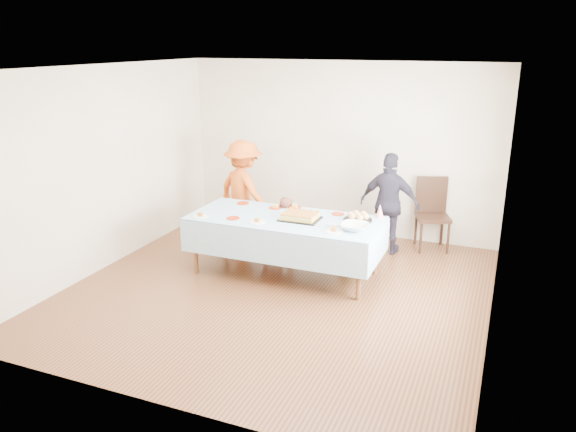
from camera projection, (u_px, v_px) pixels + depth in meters
name	position (u px, v px, depth m)	size (l,w,h in m)	color
ground	(278.00, 290.00, 7.02)	(5.00, 5.00, 0.00)	#4C2615
room_walls	(282.00, 151.00, 6.47)	(5.04, 5.04, 2.72)	beige
party_table	(285.00, 222.00, 7.32)	(2.50, 1.10, 0.78)	brown
birthday_cake	(300.00, 216.00, 7.21)	(0.50, 0.39, 0.09)	black
rolls_tray	(358.00, 217.00, 7.17)	(0.37, 0.37, 0.11)	black
punch_bowl	(355.00, 227.00, 6.82)	(0.34, 0.34, 0.08)	silver
party_hat	(380.00, 211.00, 7.27)	(0.11, 0.11, 0.18)	silver
fork_pile	(333.00, 225.00, 6.91)	(0.24, 0.18, 0.07)	white
plate_red_far_a	(243.00, 203.00, 7.93)	(0.17, 0.17, 0.01)	#B6290D
plate_red_far_b	(275.00, 208.00, 7.71)	(0.18, 0.18, 0.01)	#B6290D
plate_red_far_c	(295.00, 208.00, 7.72)	(0.18, 0.18, 0.01)	#B6290D
plate_red_far_d	(338.00, 214.00, 7.44)	(0.17, 0.17, 0.01)	#B6290D
plate_red_near	(233.00, 218.00, 7.26)	(0.17, 0.17, 0.01)	#B6290D
plate_white_left	(201.00, 216.00, 7.33)	(0.20, 0.20, 0.01)	white
plate_white_mid	(257.00, 222.00, 7.11)	(0.20, 0.20, 0.01)	white
plate_white_right	(334.00, 231.00, 6.76)	(0.22, 0.22, 0.01)	white
dining_chair	(432.00, 209.00, 8.32)	(0.59, 0.59, 1.06)	black
toddler_left	(269.00, 234.00, 7.89)	(0.28, 0.18, 0.76)	red
toddler_mid	(349.00, 245.00, 7.47)	(0.37, 0.24, 0.76)	#297D34
toddler_right	(285.00, 228.00, 7.89)	(0.44, 0.35, 0.91)	#AC6150
adult_left	(244.00, 191.00, 8.59)	(1.01, 0.58, 1.56)	#DB5C1B
adult_right	(389.00, 204.00, 8.05)	(0.87, 0.36, 1.48)	#292634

